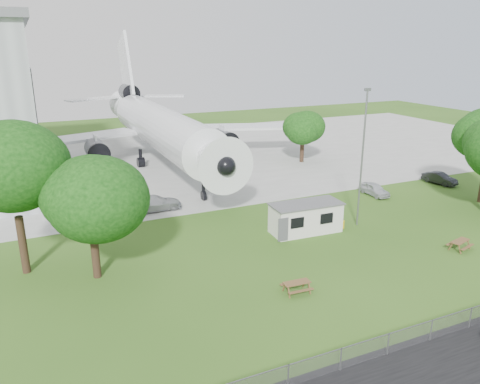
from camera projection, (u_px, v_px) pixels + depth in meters
name	position (u px, v px, depth m)	size (l,w,h in m)	color
ground	(318.00, 271.00, 33.64)	(160.00, 160.00, 0.00)	#487225
concrete_apron	(170.00, 158.00, 66.63)	(120.00, 46.00, 0.03)	#B7B7B2
airliner	(158.00, 125.00, 62.39)	(46.36, 47.73, 17.69)	white
site_cabin	(306.00, 218.00, 40.30)	(6.81, 2.98, 2.62)	silver
picnic_west	(296.00, 292.00, 30.76)	(1.80, 1.50, 0.76)	brown
picnic_east	(459.00, 249.00, 37.18)	(1.80, 1.50, 0.76)	brown
fence	(416.00, 345.00, 25.40)	(58.00, 0.04, 1.30)	gray
lamp_mast	(362.00, 160.00, 40.43)	(0.16, 0.16, 12.00)	slate
tree_west_big	(12.00, 174.00, 31.27)	(7.66, 7.66, 11.16)	#382619
tree_west_small	(89.00, 194.00, 30.99)	(6.96, 6.96, 9.57)	#382619
tree_far_apron	(303.00, 127.00, 63.16)	(5.51, 5.51, 7.63)	#382619
car_ne_hatch	(374.00, 189.00, 50.28)	(1.54, 3.84, 1.31)	silver
car_ne_sedan	(440.00, 179.00, 54.31)	(1.39, 4.00, 1.32)	black
car_apron_van	(155.00, 203.00, 45.60)	(2.12, 5.21, 1.51)	#B3B6BB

